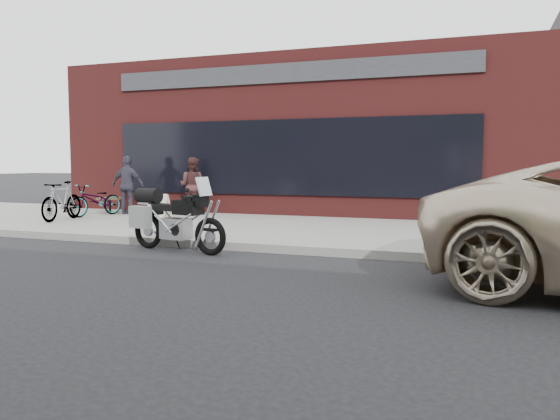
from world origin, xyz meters
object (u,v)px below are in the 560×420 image
Objects in this scene: bicycle_front at (96,200)px; sandwich_sign at (159,212)px; cafe_patron_right at (128,185)px; cafe_table at (110,199)px; bicycle_rear at (62,201)px; cafe_patron_left at (192,186)px; motorcycle at (171,219)px.

bicycle_front is 3.95m from sandwich_sign.
sandwich_sign is 0.48× the size of cafe_patron_right.
sandwich_sign is 1.02× the size of cafe_table.
cafe_patron_left is (2.10, 2.69, 0.30)m from bicycle_rear.
cafe_patron_left is (2.24, 0.68, 0.38)m from cafe_table.
bicycle_front is 1.00× the size of cafe_patron_right.
bicycle_rear is at bearing 49.20° from cafe_patron_left.
bicycle_rear is 1.02× the size of cafe_patron_left.
sandwich_sign is at bearing 141.03° from motorcycle.
bicycle_rear is 2.02m from cafe_table.
sandwich_sign is 0.49× the size of cafe_patron_left.
sandwich_sign is 4.04m from cafe_patron_right.
cafe_table is (-4.60, 4.31, -0.03)m from motorcycle.
cafe_patron_left is at bearing 118.48° from sandwich_sign.
cafe_patron_left is at bearing 127.05° from motorcycle.
sandwich_sign is at bearing -22.80° from bicycle_rear.
bicycle_rear is 0.99× the size of cafe_patron_right.
cafe_patron_left is at bearing 49.42° from bicycle_front.
cafe_table is at bearing 149.39° from sandwich_sign.
motorcycle is at bearing -24.10° from bicycle_front.
motorcycle is 1.31× the size of bicycle_rear.
bicycle_front is (-4.44, 3.53, -0.00)m from motorcycle.
bicycle_front is 2.07× the size of sandwich_sign.
bicycle_front is at bearing 32.27° from cafe_patron_left.
bicycle_rear is 3.47m from sandwich_sign.
bicycle_front is at bearing 50.77° from cafe_patron_right.
motorcycle is at bearing -34.54° from bicycle_rear.
motorcycle is at bearing 112.58° from cafe_patron_left.
sandwich_sign is (3.31, -2.16, -0.03)m from bicycle_front.
motorcycle is at bearing -43.13° from cafe_table.
cafe_table is at bearing 148.59° from motorcycle.
motorcycle is 1.30× the size of bicycle_front.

